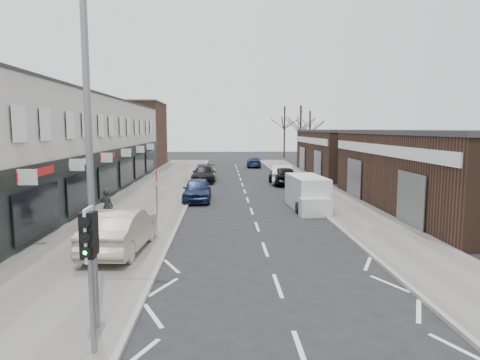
{
  "coord_description": "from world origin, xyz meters",
  "views": [
    {
      "loc": [
        -1.67,
        -10.63,
        4.8
      ],
      "look_at": [
        -0.94,
        7.71,
        2.6
      ],
      "focal_mm": 32.0,
      "sensor_mm": 36.0,
      "label": 1
    }
  ],
  "objects": [
    {
      "name": "pedestrian",
      "position": [
        -7.41,
        10.42,
        0.99
      ],
      "size": [
        0.73,
        0.59,
        1.75
      ],
      "primitive_type": "imported",
      "rotation": [
        0.0,
        0.0,
        2.83
      ],
      "color": "black",
      "rests_on": "pavement_left"
    },
    {
      "name": "shop_terrace_left",
      "position": [
        -13.5,
        19.5,
        3.55
      ],
      "size": [
        8.0,
        41.0,
        7.1
      ],
      "primitive_type": "cube",
      "color": "beige",
      "rests_on": "ground"
    },
    {
      "name": "pavement_right",
      "position": [
        5.75,
        22.0,
        0.06
      ],
      "size": [
        3.5,
        64.0,
        0.12
      ],
      "primitive_type": "cube",
      "color": "slate",
      "rests_on": "ground"
    },
    {
      "name": "ground",
      "position": [
        0.0,
        0.0,
        0.0
      ],
      "size": [
        160.0,
        160.0,
        0.0
      ],
      "primitive_type": "plane",
      "color": "black",
      "rests_on": "ground"
    },
    {
      "name": "brick_block_far",
      "position": [
        -13.5,
        45.0,
        4.0
      ],
      "size": [
        8.0,
        10.0,
        8.0
      ],
      "primitive_type": "cube",
      "color": "#4E3321",
      "rests_on": "ground"
    },
    {
      "name": "parked_car_right_c",
      "position": [
        2.2,
        42.86,
        0.63
      ],
      "size": [
        1.92,
        4.38,
        1.25
      ],
      "primitive_type": "imported",
      "rotation": [
        0.0,
        0.0,
        3.1
      ],
      "color": "#162347",
      "rests_on": "ground"
    },
    {
      "name": "pavement_left",
      "position": [
        -6.75,
        22.0,
        0.06
      ],
      "size": [
        5.5,
        64.0,
        0.12
      ],
      "primitive_type": "cube",
      "color": "slate",
      "rests_on": "ground"
    },
    {
      "name": "right_unit_far",
      "position": [
        12.5,
        34.0,
        2.25
      ],
      "size": [
        10.0,
        16.0,
        4.5
      ],
      "primitive_type": "cube",
      "color": "#39241A",
      "rests_on": "ground"
    },
    {
      "name": "parked_car_right_a",
      "position": [
        3.5,
        26.77,
        0.81
      ],
      "size": [
        2.18,
        5.04,
        1.61
      ],
      "primitive_type": "imported",
      "rotation": [
        0.0,
        0.0,
        3.04
      ],
      "color": "silver",
      "rests_on": "ground"
    },
    {
      "name": "parked_car_left_b",
      "position": [
        -3.4,
        28.09,
        0.73
      ],
      "size": [
        2.16,
        5.07,
        1.46
      ],
      "primitive_type": "imported",
      "rotation": [
        0.0,
        0.0,
        -0.02
      ],
      "color": "black",
      "rests_on": "ground"
    },
    {
      "name": "warning_sign",
      "position": [
        -5.16,
        12.0,
        2.2
      ],
      "size": [
        0.12,
        0.8,
        2.7
      ],
      "color": "slate",
      "rests_on": "pavement_left"
    },
    {
      "name": "sedan_on_pavement",
      "position": [
        -5.6,
        5.58,
        0.95
      ],
      "size": [
        2.09,
        5.13,
        1.66
      ],
      "primitive_type": "imported",
      "rotation": [
        0.0,
        0.0,
        3.07
      ],
      "color": "#AEA38B",
      "rests_on": "pavement_left"
    },
    {
      "name": "parked_car_left_a",
      "position": [
        -3.4,
        17.7,
        0.76
      ],
      "size": [
        1.81,
        4.48,
        1.52
      ],
      "primitive_type": "imported",
      "rotation": [
        0.0,
        0.0,
        0.0
      ],
      "color": "#162346",
      "rests_on": "ground"
    },
    {
      "name": "parked_car_left_c",
      "position": [
        -3.4,
        29.16,
        0.64
      ],
      "size": [
        2.15,
        4.65,
        1.29
      ],
      "primitive_type": "imported",
      "rotation": [
        0.0,
        0.0,
        -0.0
      ],
      "color": "#A59D84",
      "rests_on": "ground"
    },
    {
      "name": "tree_far_c",
      "position": [
        8.5,
        60.0,
        0.0
      ],
      "size": [
        3.6,
        3.6,
        8.5
      ],
      "primitive_type": null,
      "color": "#382D26",
      "rests_on": "ground"
    },
    {
      "name": "traffic_light",
      "position": [
        -4.4,
        -2.02,
        2.41
      ],
      "size": [
        0.28,
        0.6,
        3.1
      ],
      "color": "slate",
      "rests_on": "pavement_left"
    },
    {
      "name": "white_van",
      "position": [
        3.4,
        14.6,
        0.93
      ],
      "size": [
        2.05,
        5.16,
        1.97
      ],
      "rotation": [
        0.0,
        0.0,
        0.06
      ],
      "color": "silver",
      "rests_on": "ground"
    },
    {
      "name": "parked_car_right_b",
      "position": [
        3.5,
        25.9,
        0.82
      ],
      "size": [
        2.16,
        4.89,
        1.64
      ],
      "primitive_type": "imported",
      "rotation": [
        0.0,
        0.0,
        3.19
      ],
      "color": "black",
      "rests_on": "ground"
    },
    {
      "name": "tree_far_b",
      "position": [
        11.5,
        54.0,
        0.0
      ],
      "size": [
        3.6,
        3.6,
        7.5
      ],
      "primitive_type": null,
      "color": "#382D26",
      "rests_on": "ground"
    },
    {
      "name": "street_lamp",
      "position": [
        -4.53,
        -0.8,
        4.62
      ],
      "size": [
        2.23,
        0.22,
        8.0
      ],
      "color": "slate",
      "rests_on": "pavement_left"
    },
    {
      "name": "tree_far_a",
      "position": [
        9.0,
        48.0,
        0.0
      ],
      "size": [
        3.6,
        3.6,
        8.0
      ],
      "primitive_type": null,
      "color": "#382D26",
      "rests_on": "ground"
    },
    {
      "name": "right_unit_near",
      "position": [
        12.5,
        14.0,
        2.25
      ],
      "size": [
        10.0,
        18.0,
        4.5
      ],
      "primitive_type": "cube",
      "color": "#39241A",
      "rests_on": "ground"
    }
  ]
}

